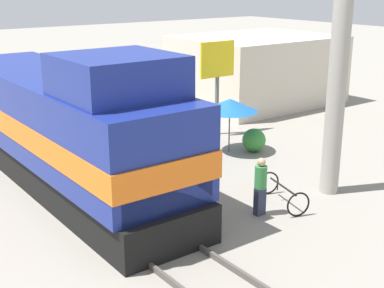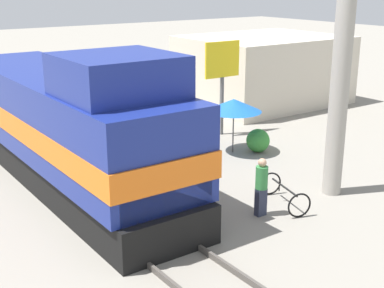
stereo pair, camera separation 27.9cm
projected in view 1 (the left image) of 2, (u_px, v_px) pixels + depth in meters
ground_plane at (120, 220)px, 14.62m from camera, size 120.00×120.00×0.00m
rail_near at (96, 224)px, 14.19m from camera, size 0.08×35.47×0.15m
rail_far at (142, 211)px, 15.00m from camera, size 0.08×35.47×0.15m
locomotive at (66, 128)px, 16.53m from camera, size 3.02×12.60×4.52m
utility_pole at (341, 36)px, 15.15m from camera, size 1.80×0.56×9.45m
vendor_umbrella at (230, 105)px, 19.80m from camera, size 2.09×2.09×2.07m
billboard_sign at (217, 66)px, 21.85m from camera, size 1.71×0.12×3.90m
shrub_cluster at (254, 140)px, 20.28m from camera, size 0.89×0.89×0.89m
person_bystander at (260, 184)px, 14.67m from camera, size 0.34×0.34×1.67m
bicycle at (283, 193)px, 15.49m from camera, size 1.18×1.91×0.72m
building_block_distant at (256, 69)px, 28.16m from camera, size 7.76×6.13×3.48m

